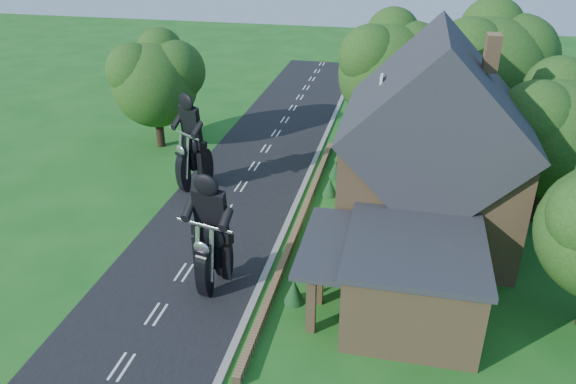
% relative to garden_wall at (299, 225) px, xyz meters
% --- Properties ---
extents(ground, '(120.00, 120.00, 0.00)m').
position_rel_garden_wall_xyz_m(ground, '(-4.30, -5.00, -0.20)').
color(ground, '#195718').
rests_on(ground, ground).
extents(road, '(7.00, 80.00, 0.02)m').
position_rel_garden_wall_xyz_m(road, '(-4.30, -5.00, -0.19)').
color(road, black).
rests_on(road, ground).
extents(kerb, '(0.30, 80.00, 0.12)m').
position_rel_garden_wall_xyz_m(kerb, '(-0.65, -5.00, -0.14)').
color(kerb, gray).
rests_on(kerb, ground).
extents(garden_wall, '(0.30, 22.00, 0.40)m').
position_rel_garden_wall_xyz_m(garden_wall, '(0.00, 0.00, 0.00)').
color(garden_wall, olive).
rests_on(garden_wall, ground).
extents(house, '(9.54, 8.64, 10.24)m').
position_rel_garden_wall_xyz_m(house, '(6.19, 1.00, 4.14)').
color(house, olive).
rests_on(house, ground).
extents(annex, '(7.05, 5.94, 3.44)m').
position_rel_garden_wall_xyz_m(annex, '(5.57, -5.80, 1.57)').
color(annex, olive).
rests_on(annex, ground).
extents(tree_house_right, '(6.51, 6.00, 8.40)m').
position_rel_garden_wall_xyz_m(tree_house_right, '(12.35, 3.62, 4.99)').
color(tree_house_right, black).
rests_on(tree_house_right, ground).
extents(tree_behind_house, '(7.81, 7.20, 10.08)m').
position_rel_garden_wall_xyz_m(tree_behind_house, '(9.88, 11.14, 6.03)').
color(tree_behind_house, black).
rests_on(tree_behind_house, ground).
extents(tree_behind_left, '(6.94, 6.40, 9.16)m').
position_rel_garden_wall_xyz_m(tree_behind_left, '(3.86, 12.13, 5.53)').
color(tree_behind_left, black).
rests_on(tree_behind_left, ground).
extents(tree_far_road, '(6.08, 5.60, 7.84)m').
position_rel_garden_wall_xyz_m(tree_far_road, '(-11.16, 9.11, 4.64)').
color(tree_far_road, black).
rests_on(tree_far_road, ground).
extents(shrub_a, '(0.90, 0.90, 1.10)m').
position_rel_garden_wall_xyz_m(shrub_a, '(1.00, -6.00, 0.35)').
color(shrub_a, '#123B19').
rests_on(shrub_a, ground).
extents(shrub_b, '(0.90, 0.90, 1.10)m').
position_rel_garden_wall_xyz_m(shrub_b, '(1.00, -3.50, 0.35)').
color(shrub_b, '#123B19').
rests_on(shrub_b, ground).
extents(shrub_c, '(0.90, 0.90, 1.10)m').
position_rel_garden_wall_xyz_m(shrub_c, '(1.00, -1.00, 0.35)').
color(shrub_c, '#123B19').
rests_on(shrub_c, ground).
extents(shrub_d, '(0.90, 0.90, 1.10)m').
position_rel_garden_wall_xyz_m(shrub_d, '(1.00, 4.00, 0.35)').
color(shrub_d, '#123B19').
rests_on(shrub_d, ground).
extents(shrub_e, '(0.90, 0.90, 1.10)m').
position_rel_garden_wall_xyz_m(shrub_e, '(1.00, 6.50, 0.35)').
color(shrub_e, '#123B19').
rests_on(shrub_e, ground).
extents(shrub_f, '(0.90, 0.90, 1.10)m').
position_rel_garden_wall_xyz_m(shrub_f, '(1.00, 9.00, 0.35)').
color(shrub_f, '#123B19').
rests_on(shrub_f, ground).
extents(motorcycle_lead, '(0.83, 1.82, 1.64)m').
position_rel_garden_wall_xyz_m(motorcycle_lead, '(-2.56, -5.69, 0.62)').
color(motorcycle_lead, black).
rests_on(motorcycle_lead, ground).
extents(motorcycle_follow, '(1.38, 1.82, 1.73)m').
position_rel_garden_wall_xyz_m(motorcycle_follow, '(-6.90, 3.41, 0.66)').
color(motorcycle_follow, black).
rests_on(motorcycle_follow, ground).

